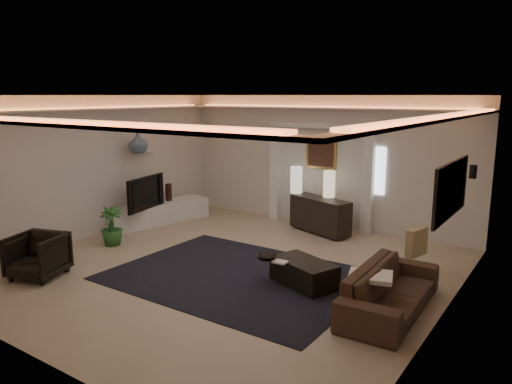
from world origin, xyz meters
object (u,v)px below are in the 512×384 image
Objects in this scene: console at (320,215)px; armchair at (37,256)px; sofa at (390,290)px; coffee_table at (304,273)px.

console is 1.81× the size of armchair.
sofa is at bearing 2.25° from armchair.
sofa is 1.42m from coffee_table.
coffee_table is (1.14, -2.77, -0.20)m from console.
console is at bearing 132.98° from coffee_table.
armchair reaches higher than coffee_table.
armchair is at bearing -129.77° from coffee_table.
console is 1.39× the size of coffee_table.
armchair is at bearing -99.28° from console.
sofa reaches higher than coffee_table.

